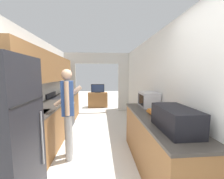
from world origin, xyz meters
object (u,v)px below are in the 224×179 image
Objects in this scene: suitcase at (175,119)px; range_oven at (62,112)px; tv_cabinet at (98,100)px; television at (98,88)px; microwave at (149,99)px; knife at (67,94)px; book_stack at (156,112)px; person at (68,111)px.

range_oven is at bearing 128.82° from suitcase.
range_oven is 1.13× the size of tv_cabinet.
suitcase is 5.18m from television.
knife is at bearing 137.60° from microwave.
television reaches higher than tv_cabinet.
microwave is at bearing 85.13° from suitcase.
television is at bearing 101.76° from suitcase.
microwave is (2.21, -1.38, 0.61)m from range_oven.
knife is at bearing -118.48° from tv_cabinet.
microwave is 1.53× the size of knife.
book_stack is 4.62m from tv_cabinet.
range_oven is 2.71m from tv_cabinet.
range_oven is 2.71m from television.
person is 6.01× the size of book_stack.
tv_cabinet is at bearing 67.22° from range_oven.
book_stack is (-0.07, -0.57, -0.11)m from microwave.
suitcase is (2.10, -2.61, 0.60)m from range_oven.
television reaches higher than knife.
person is 4.10m from television.
microwave is 4.01m from television.
range_oven reaches higher than book_stack.
person is at bearing -96.60° from television.
range_oven reaches higher than knife.
book_stack is (1.56, -0.33, 0.04)m from person.
book_stack is at bearing -97.39° from microwave.
television is (-1.05, 5.07, -0.14)m from suitcase.
person is at bearing -171.70° from microwave.
range_oven is 3.41m from suitcase.
book_stack is at bearing 87.30° from suitcase.
tv_cabinet is at bearing 106.67° from microwave.
microwave is at bearing -90.53° from person.
microwave reaches higher than tv_cabinet.
tv_cabinet is at bearing 101.67° from suitcase.
book_stack is (0.03, 0.66, -0.10)m from suitcase.
range_oven is 3.54× the size of knife.
person reaches higher than knife.
book_stack is at bearing -76.14° from television.
microwave reaches higher than book_stack.
person is 2.67× the size of television.
microwave reaches higher than suitcase.
knife is at bearing 87.52° from range_oven.
person reaches higher than tv_cabinet.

